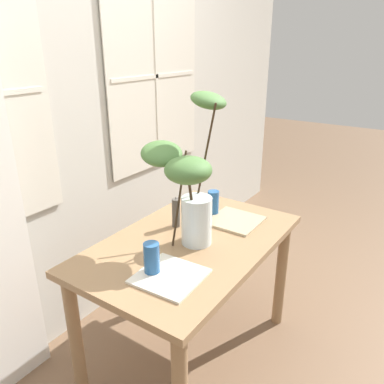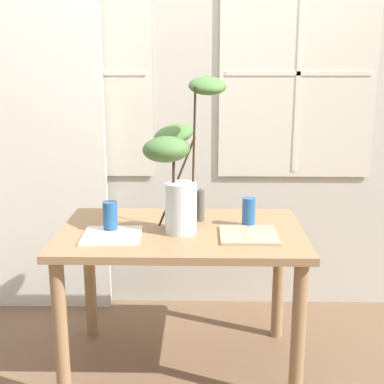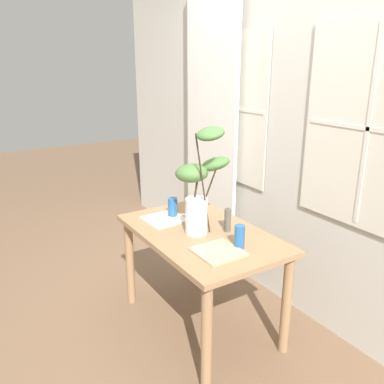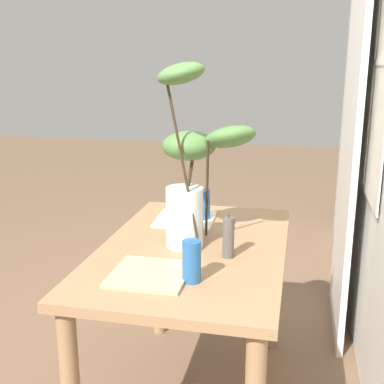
% 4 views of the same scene
% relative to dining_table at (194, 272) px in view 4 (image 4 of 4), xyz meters
% --- Properties ---
extents(curtain_sheer_side, '(0.72, 0.03, 2.49)m').
position_rel_dining_table_xyz_m(curtain_sheer_side, '(-0.83, 0.65, 0.64)').
color(curtain_sheer_side, white).
rests_on(curtain_sheer_side, ground).
extents(dining_table, '(1.16, 0.73, 0.72)m').
position_rel_dining_table_xyz_m(dining_table, '(0.00, 0.00, 0.00)').
color(dining_table, '#93704C').
rests_on(dining_table, ground).
extents(vase_with_branches, '(0.40, 0.40, 0.73)m').
position_rel_dining_table_xyz_m(vase_with_branches, '(-0.01, -0.00, 0.44)').
color(vase_with_branches, silver).
rests_on(vase_with_branches, dining_table).
extents(drinking_glass_blue_left, '(0.07, 0.07, 0.14)m').
position_rel_dining_table_xyz_m(drinking_glass_blue_left, '(-0.33, -0.03, 0.19)').
color(drinking_glass_blue_left, '#235693').
rests_on(drinking_glass_blue_left, dining_table).
extents(drinking_glass_blue_right, '(0.06, 0.06, 0.14)m').
position_rel_dining_table_xyz_m(drinking_glass_blue_right, '(0.32, 0.06, 0.19)').
color(drinking_glass_blue_right, '#235693').
rests_on(drinking_glass_blue_right, dining_table).
extents(plate_square_left, '(0.28, 0.28, 0.01)m').
position_rel_dining_table_xyz_m(plate_square_left, '(-0.31, -0.11, 0.12)').
color(plate_square_left, silver).
rests_on(plate_square_left, dining_table).
extents(plate_square_right, '(0.26, 0.26, 0.01)m').
position_rel_dining_table_xyz_m(plate_square_right, '(0.31, -0.09, 0.12)').
color(plate_square_right, tan).
rests_on(plate_square_right, dining_table).
extents(pillar_candle, '(0.04, 0.04, 0.17)m').
position_rel_dining_table_xyz_m(pillar_candle, '(0.09, 0.15, 0.19)').
color(pillar_candle, '#514C47').
rests_on(pillar_candle, dining_table).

